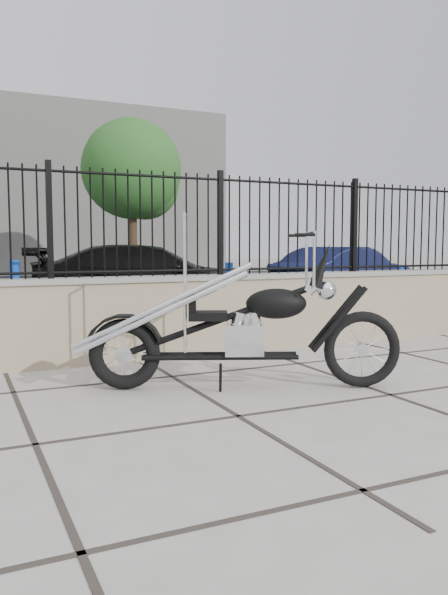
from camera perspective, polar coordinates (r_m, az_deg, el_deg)
ground_plane at (r=4.56m, az=1.43°, el=-11.62°), size 90.00×90.00×0.00m
parking_lot at (r=16.57m, az=-18.27°, el=0.35°), size 30.00×30.00×0.00m
retaining_wall at (r=6.74m, az=-8.10°, el=-2.00°), size 14.00×0.36×0.96m
iron_fence at (r=6.70m, az=-8.22°, el=7.21°), size 14.00×0.08×1.20m
chopper_motorcycle at (r=5.26m, az=1.39°, el=-0.27°), size 2.69×1.53×1.64m
car_black at (r=11.54m, az=-7.33°, el=1.89°), size 4.91×3.07×1.33m
car_blue at (r=13.50m, az=11.86°, el=2.19°), size 4.11×2.49×1.28m
bollard_a at (r=8.39m, az=-19.81°, el=-0.33°), size 0.15×0.15×1.11m
bollard_b at (r=9.23m, az=0.49°, el=0.23°), size 0.16×0.16×1.04m
bollard_c at (r=12.10m, az=16.94°, el=0.79°), size 0.12×0.12×0.88m
tree_right at (r=21.08m, az=-9.09°, el=12.79°), size 3.50×3.50×5.90m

